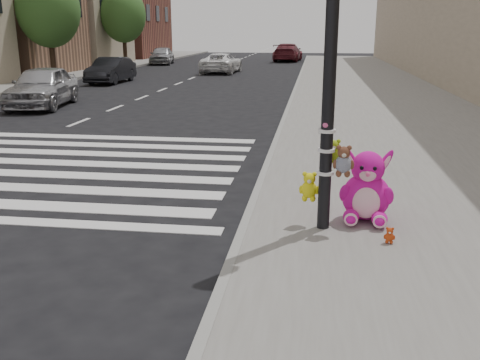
% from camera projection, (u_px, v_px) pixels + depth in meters
% --- Properties ---
extents(ground, '(120.00, 120.00, 0.00)m').
position_uv_depth(ground, '(80.00, 287.00, 5.76)').
color(ground, black).
rests_on(ground, ground).
extents(sidewalk_near, '(7.00, 80.00, 0.14)m').
position_uv_depth(sidewalk_near, '(408.00, 128.00, 14.61)').
color(sidewalk_near, slate).
rests_on(sidewalk_near, ground).
extents(curb_edge, '(0.12, 80.00, 0.15)m').
position_uv_depth(curb_edge, '(282.00, 125.00, 15.06)').
color(curb_edge, gray).
rests_on(curb_edge, ground).
extents(bld_far_c, '(6.00, 8.00, 8.00)m').
position_uv_depth(bld_far_c, '(12.00, 6.00, 31.51)').
color(bld_far_c, '#9D6E53').
rests_on(bld_far_c, ground).
extents(bld_far_e, '(6.00, 10.00, 9.00)m').
position_uv_depth(bld_far_e, '(126.00, 9.00, 50.43)').
color(bld_far_e, brown).
rests_on(bld_far_e, ground).
extents(signal_pole, '(0.70, 0.48, 4.00)m').
position_uv_depth(signal_pole, '(329.00, 104.00, 6.66)').
color(signal_pole, black).
rests_on(signal_pole, sidewalk_near).
extents(tree_far_b, '(3.20, 3.20, 5.44)m').
position_uv_depth(tree_far_b, '(48.00, 9.00, 27.22)').
color(tree_far_b, '#382619').
rests_on(tree_far_b, sidewalk_far).
extents(tree_far_c, '(3.20, 3.20, 5.44)m').
position_uv_depth(tree_far_c, '(123.00, 15.00, 37.70)').
color(tree_far_c, '#382619').
rests_on(tree_far_c, sidewalk_far).
extents(pink_bunny, '(0.72, 0.78, 1.02)m').
position_uv_depth(pink_bunny, '(366.00, 191.00, 7.25)').
color(pink_bunny, '#DB12A0').
rests_on(pink_bunny, sidewalk_near).
extents(red_teddy, '(0.15, 0.11, 0.21)m').
position_uv_depth(red_teddy, '(390.00, 235.00, 6.53)').
color(red_teddy, '#C53D13').
rests_on(red_teddy, sidewalk_near).
extents(car_silver_far, '(2.35, 4.45, 1.44)m').
position_uv_depth(car_silver_far, '(42.00, 86.00, 18.92)').
color(car_silver_far, '#AAABAF').
rests_on(car_silver_far, ground).
extents(car_dark_far, '(1.42, 3.95, 1.30)m').
position_uv_depth(car_dark_far, '(111.00, 70.00, 27.44)').
color(car_dark_far, black).
rests_on(car_dark_far, ground).
extents(car_white_near, '(2.23, 4.52, 1.23)m').
position_uv_depth(car_white_near, '(221.00, 63.00, 33.81)').
color(car_white_near, white).
rests_on(car_white_near, ground).
extents(car_maroon_near, '(2.51, 5.35, 1.51)m').
position_uv_depth(car_maroon_near, '(288.00, 52.00, 46.00)').
color(car_maroon_near, '#581921').
rests_on(car_maroon_near, ground).
extents(car_silver_deep, '(2.20, 4.27, 1.39)m').
position_uv_depth(car_silver_deep, '(162.00, 55.00, 42.09)').
color(car_silver_deep, '#A3A3A7').
rests_on(car_silver_deep, ground).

